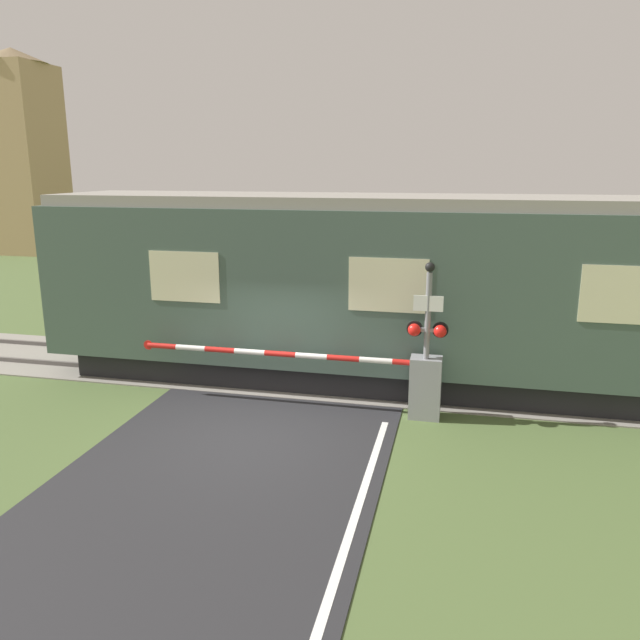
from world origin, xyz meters
TOP-DOWN VIEW (x-y plane):
  - ground_plane at (0.00, 0.00)m, footprint 80.00×80.00m
  - track_bed at (0.00, 3.41)m, footprint 36.00×3.20m
  - train at (2.17, 3.41)m, footprint 15.62×3.04m
  - crossing_barrier at (2.46, 1.48)m, footprint 6.23×0.44m
  - signal_post at (2.99, 1.40)m, footprint 0.78×0.26m
  - distant_building at (-20.69, 21.18)m, footprint 3.93×3.93m

SIDE VIEW (x-z plane):
  - ground_plane at x=0.00m, z-range 0.00..0.00m
  - track_bed at x=0.00m, z-range -0.04..0.09m
  - crossing_barrier at x=2.46m, z-range 0.09..1.31m
  - signal_post at x=2.99m, z-range 0.21..3.28m
  - train at x=2.17m, z-range 0.05..4.22m
  - distant_building at x=-20.69m, z-range 0.08..11.08m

